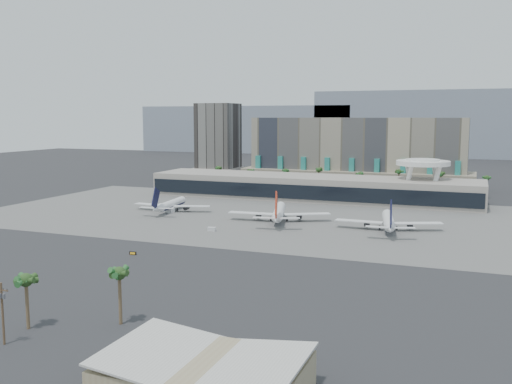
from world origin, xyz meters
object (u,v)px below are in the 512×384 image
(utility_pole, at_px, (2,308))
(service_vehicle_a, at_px, (169,210))
(airliner_right, at_px, (388,221))
(service_vehicle_b, at_px, (212,229))
(airliner_centre, at_px, (279,212))
(airliner_left, at_px, (171,204))
(taxiway_sign, at_px, (133,253))

(utility_pole, xyz_separation_m, service_vehicle_a, (-45.96, 142.21, -5.95))
(airliner_right, height_order, service_vehicle_b, airliner_right)
(airliner_centre, height_order, service_vehicle_b, airliner_centre)
(airliner_centre, relative_size, service_vehicle_a, 8.71)
(service_vehicle_a, bearing_deg, service_vehicle_b, -27.47)
(airliner_left, xyz_separation_m, service_vehicle_a, (0.70, -2.62, -2.08))
(airliner_left, bearing_deg, utility_pole, -78.75)
(airliner_left, height_order, airliner_centre, airliner_centre)
(utility_pole, xyz_separation_m, service_vehicle_b, (-9.92, 111.07, -6.37))
(airliner_centre, bearing_deg, service_vehicle_b, -137.03)
(utility_pole, height_order, service_vehicle_a, utility_pole)
(service_vehicle_b, distance_m, taxiway_sign, 42.72)
(airliner_centre, distance_m, taxiway_sign, 74.20)
(airliner_right, bearing_deg, airliner_left, 164.92)
(service_vehicle_a, height_order, taxiway_sign, service_vehicle_a)
(airliner_centre, xyz_separation_m, service_vehicle_b, (-16.99, -28.01, -3.02))
(utility_pole, bearing_deg, service_vehicle_b, 95.10)
(airliner_left, bearing_deg, service_vehicle_a, -81.66)
(service_vehicle_a, bearing_deg, utility_pole, -58.73)
(service_vehicle_a, bearing_deg, airliner_centre, 9.98)
(utility_pole, distance_m, service_vehicle_b, 111.69)
(airliner_left, bearing_deg, service_vehicle_b, -49.19)
(utility_pole, distance_m, airliner_centre, 139.30)
(taxiway_sign, bearing_deg, service_vehicle_b, 73.96)
(airliner_right, bearing_deg, airliner_centre, 166.52)
(utility_pole, bearing_deg, service_vehicle_a, 107.91)
(airliner_centre, relative_size, airliner_right, 1.03)
(taxiway_sign, bearing_deg, airliner_left, 104.72)
(airliner_left, relative_size, service_vehicle_b, 12.57)
(airliner_left, distance_m, taxiway_sign, 81.62)
(airliner_right, bearing_deg, utility_pole, -121.00)
(service_vehicle_b, xyz_separation_m, taxiway_sign, (-6.91, -42.16, -0.26))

